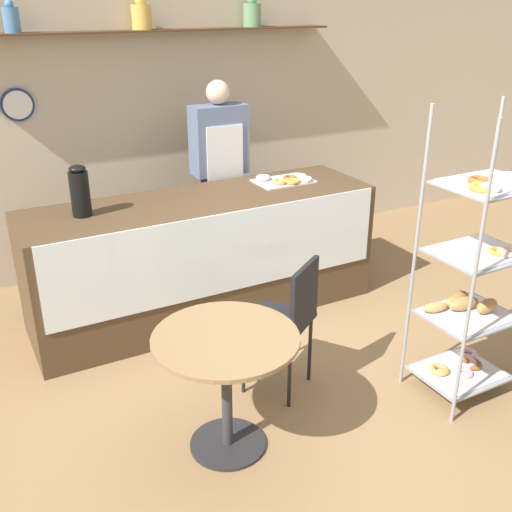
# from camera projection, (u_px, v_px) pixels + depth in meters

# --- Properties ---
(ground_plane) EXTENTS (14.00, 14.00, 0.00)m
(ground_plane) POSITION_uv_depth(u_px,v_px,m) (290.00, 398.00, 3.82)
(ground_plane) COLOR olive
(back_wall) EXTENTS (10.00, 0.30, 2.70)m
(back_wall) POSITION_uv_depth(u_px,v_px,m) (144.00, 117.00, 5.36)
(back_wall) COLOR beige
(back_wall) RESTS_ON ground_plane
(display_counter) EXTENTS (2.70, 0.78, 0.96)m
(display_counter) POSITION_uv_depth(u_px,v_px,m) (204.00, 257.00, 4.70)
(display_counter) COLOR #4C3823
(display_counter) RESTS_ON ground_plane
(pastry_rack) EXTENTS (0.58, 0.48, 1.82)m
(pastry_rack) POSITION_uv_depth(u_px,v_px,m) (472.00, 286.00, 3.64)
(pastry_rack) COLOR gray
(pastry_rack) RESTS_ON ground_plane
(person_worker) EXTENTS (0.47, 0.23, 1.74)m
(person_worker) POSITION_uv_depth(u_px,v_px,m) (220.00, 175.00, 5.14)
(person_worker) COLOR #282833
(person_worker) RESTS_ON ground_plane
(cafe_table) EXTENTS (0.79, 0.79, 0.72)m
(cafe_table) POSITION_uv_depth(u_px,v_px,m) (226.00, 364.00, 3.21)
(cafe_table) COLOR #262628
(cafe_table) RESTS_ON ground_plane
(cafe_chair) EXTENTS (0.53, 0.53, 0.90)m
(cafe_chair) POSITION_uv_depth(u_px,v_px,m) (290.00, 313.00, 3.69)
(cafe_chair) COLOR black
(cafe_chair) RESTS_ON ground_plane
(coffee_carafe) EXTENTS (0.13, 0.13, 0.36)m
(coffee_carafe) POSITION_uv_depth(u_px,v_px,m) (80.00, 191.00, 4.09)
(coffee_carafe) COLOR black
(coffee_carafe) RESTS_ON display_counter
(donut_tray_counter) EXTENTS (0.47, 0.32, 0.05)m
(donut_tray_counter) POSITION_uv_depth(u_px,v_px,m) (286.00, 180.00, 4.90)
(donut_tray_counter) COLOR silver
(donut_tray_counter) RESTS_ON display_counter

